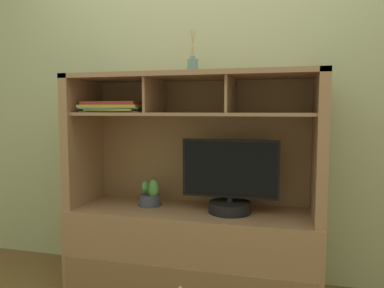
{
  "coord_description": "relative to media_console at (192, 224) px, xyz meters",
  "views": [
    {
      "loc": [
        0.59,
        -2.27,
        1.18
      ],
      "look_at": [
        0.0,
        0.0,
        0.96
      ],
      "focal_mm": 34.39,
      "sensor_mm": 36.0,
      "label": 1
    }
  ],
  "objects": [
    {
      "name": "magazine_stack_left",
      "position": [
        -0.52,
        -0.05,
        0.77
      ],
      "size": [
        0.42,
        0.33,
        0.07
      ],
      "color": "gray",
      "rests_on": "media_console"
    },
    {
      "name": "back_wall",
      "position": [
        0.0,
        0.28,
        0.97
      ],
      "size": [
        6.0,
        0.02,
        2.8
      ],
      "primitive_type": "cube",
      "color": "#A5A97E",
      "rests_on": "ground"
    },
    {
      "name": "tv_monitor",
      "position": [
        0.25,
        -0.02,
        0.29
      ],
      "size": [
        0.61,
        0.27,
        0.46
      ],
      "color": "black",
      "rests_on": "media_console"
    },
    {
      "name": "media_console",
      "position": [
        0.0,
        0.0,
        0.0
      ],
      "size": [
        1.61,
        0.55,
        1.41
      ],
      "color": "#9C7251",
      "rests_on": "ground"
    },
    {
      "name": "potted_orchid",
      "position": [
        -0.3,
        0.02,
        0.17
      ],
      "size": [
        0.16,
        0.16,
        0.18
      ],
      "color": "#434857",
      "rests_on": "media_console"
    },
    {
      "name": "diffuser_bottle",
      "position": [
        0.0,
        0.01,
        1.03
      ],
      "size": [
        0.07,
        0.07,
        0.28
      ],
      "color": "slate",
      "rests_on": "media_console"
    }
  ]
}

